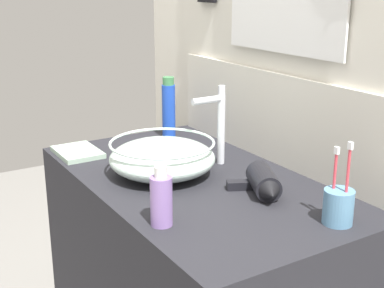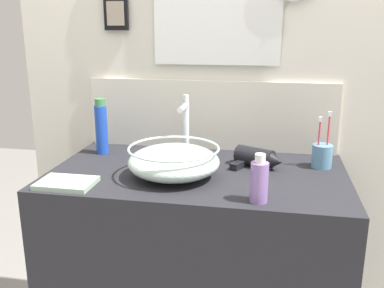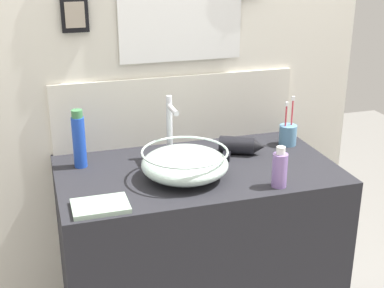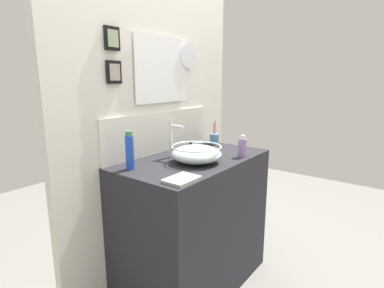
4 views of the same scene
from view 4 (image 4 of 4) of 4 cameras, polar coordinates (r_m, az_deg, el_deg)
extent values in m
plane|color=gray|center=(2.40, 0.34, -24.69)|extent=(6.00, 6.00, 0.00)
cube|color=#232328|center=(2.15, 0.36, -14.75)|extent=(1.05, 0.60, 0.93)
cube|color=silver|center=(2.15, -6.75, 5.92)|extent=(1.64, 0.06, 2.42)
cube|color=beige|center=(2.14, -5.94, 2.28)|extent=(1.03, 0.02, 0.29)
cube|color=white|center=(2.13, -5.83, 13.90)|extent=(0.44, 0.01, 0.39)
cube|color=white|center=(2.12, -5.68, 13.90)|extent=(0.50, 0.01, 0.45)
cylinder|color=silver|center=(2.34, -0.66, 16.54)|extent=(0.19, 0.01, 0.19)
cylinder|color=silver|center=(2.38, -0.22, 16.46)|extent=(0.01, 0.06, 0.01)
cube|color=black|center=(1.85, -14.99, 18.85)|extent=(0.10, 0.02, 0.13)
cube|color=gray|center=(1.85, -14.81, 18.88)|extent=(0.07, 0.01, 0.09)
cube|color=black|center=(1.84, -14.66, 13.09)|extent=(0.10, 0.02, 0.13)
cube|color=gray|center=(1.83, -14.48, 13.10)|extent=(0.07, 0.01, 0.09)
ellipsoid|color=silver|center=(1.87, 0.86, -1.93)|extent=(0.32, 0.32, 0.11)
torus|color=silver|center=(1.86, 0.87, -0.46)|extent=(0.32, 0.32, 0.01)
torus|color=#B2B7BC|center=(1.89, 0.86, -3.39)|extent=(0.12, 0.12, 0.01)
cylinder|color=silver|center=(1.99, -4.04, 0.60)|extent=(0.02, 0.02, 0.22)
cylinder|color=silver|center=(1.94, -2.92, 3.35)|extent=(0.02, 0.11, 0.02)
cylinder|color=silver|center=(1.97, -4.10, 4.20)|extent=(0.02, 0.02, 0.03)
cylinder|color=black|center=(2.19, 1.49, -0.36)|extent=(0.16, 0.13, 0.07)
cone|color=black|center=(2.23, 3.55, -0.13)|extent=(0.07, 0.07, 0.06)
cube|color=black|center=(2.13, 1.28, -1.33)|extent=(0.07, 0.09, 0.02)
cylinder|color=#598CB2|center=(2.40, 4.28, 0.93)|extent=(0.07, 0.07, 0.09)
cylinder|color=#D83F4C|center=(2.40, 4.41, 2.29)|extent=(0.01, 0.01, 0.19)
cube|color=white|center=(2.39, 4.45, 4.71)|extent=(0.01, 0.01, 0.02)
cylinder|color=#D83F4C|center=(2.37, 4.15, 1.94)|extent=(0.01, 0.01, 0.17)
cube|color=white|center=(2.36, 4.19, 4.16)|extent=(0.01, 0.01, 0.02)
cylinder|color=blue|center=(1.76, -11.77, -1.65)|extent=(0.05, 0.05, 0.20)
cylinder|color=#3F7F4C|center=(1.73, -11.93, 1.98)|extent=(0.04, 0.04, 0.03)
cylinder|color=#8C6BB2|center=(2.03, 9.59, -0.76)|extent=(0.05, 0.05, 0.12)
cylinder|color=silver|center=(2.02, 9.66, 1.29)|extent=(0.03, 0.03, 0.03)
cube|color=#99B29E|center=(1.55, -1.98, -6.75)|extent=(0.18, 0.13, 0.02)
camera|label=1|loc=(2.82, 30.62, 11.66)|focal=50.00mm
camera|label=2|loc=(1.81, 46.96, 8.31)|focal=40.00mm
camera|label=3|loc=(1.19, 73.74, 18.09)|focal=50.00mm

